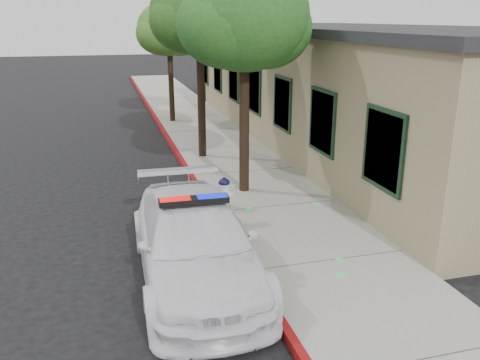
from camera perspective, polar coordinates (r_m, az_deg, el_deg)
name	(u,v)px	position (r m, az deg, el deg)	size (l,w,h in m)	color
ground	(247,278)	(9.33, 0.85, -11.05)	(120.00, 120.00, 0.00)	black
sidewalk	(276,209)	(12.34, 4.10, -3.24)	(3.20, 60.00, 0.15)	gray
red_curb	(214,215)	(11.94, -2.91, -3.93)	(0.14, 60.00, 0.16)	maroon
clapboard_building	(354,86)	(19.24, 12.80, 10.33)	(7.30, 20.89, 4.24)	#948561
police_car	(195,242)	(9.03, -5.10, -6.96)	(2.18, 5.05, 1.57)	white
fire_hydrant	(224,193)	(12.01, -1.79, -1.47)	(0.44, 0.38, 0.76)	silver
street_tree_near	(245,21)	(12.66, 0.57, 17.51)	(3.42, 3.13, 5.74)	black
street_tree_mid	(200,18)	(16.25, -4.59, 17.83)	(3.17, 3.04, 5.79)	black
street_tree_far	(170,32)	(22.33, -7.96, 16.28)	(2.91, 2.67, 5.05)	black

